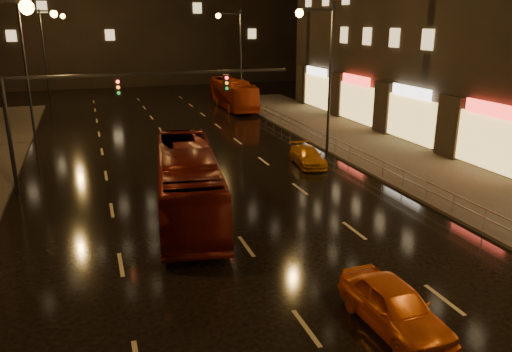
{
  "coord_description": "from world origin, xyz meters",
  "views": [
    {
      "loc": [
        -5.58,
        -7.81,
        8.86
      ],
      "look_at": [
        0.92,
        11.47,
        2.5
      ],
      "focal_mm": 35.0,
      "sensor_mm": 36.0,
      "label": 1
    }
  ],
  "objects_px": {
    "bus_red": "(188,182)",
    "taxi_far": "(307,156)",
    "bus_curb": "(233,94)",
    "taxi_near": "(394,306)"
  },
  "relations": [
    {
      "from": "bus_red",
      "to": "taxi_far",
      "type": "bearing_deg",
      "value": 41.75
    },
    {
      "from": "taxi_far",
      "to": "bus_curb",
      "type": "bearing_deg",
      "value": 92.69
    },
    {
      "from": "taxi_far",
      "to": "bus_red",
      "type": "bearing_deg",
      "value": -139.57
    },
    {
      "from": "bus_red",
      "to": "bus_curb",
      "type": "xyz_separation_m",
      "value": [
        10.37,
        28.3,
        -0.09
      ]
    },
    {
      "from": "taxi_far",
      "to": "taxi_near",
      "type": "bearing_deg",
      "value": -99.38
    },
    {
      "from": "bus_red",
      "to": "bus_curb",
      "type": "relative_size",
      "value": 1.06
    },
    {
      "from": "bus_red",
      "to": "bus_curb",
      "type": "height_order",
      "value": "bus_red"
    },
    {
      "from": "bus_curb",
      "to": "taxi_near",
      "type": "xyz_separation_m",
      "value": [
        -6.39,
        -39.43,
        -0.77
      ]
    },
    {
      "from": "bus_red",
      "to": "taxi_near",
      "type": "xyz_separation_m",
      "value": [
        3.98,
        -11.14,
        -0.86
      ]
    },
    {
      "from": "bus_curb",
      "to": "taxi_near",
      "type": "bearing_deg",
      "value": -98.36
    }
  ]
}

